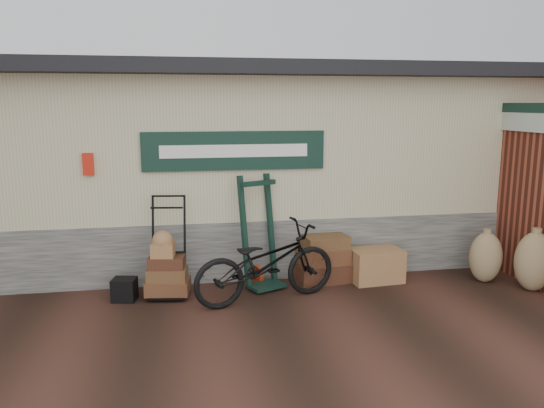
# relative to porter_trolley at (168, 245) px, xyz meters

# --- Properties ---
(ground) EXTENTS (80.00, 80.00, 0.00)m
(ground) POSITION_rel_porter_trolley_xyz_m (1.27, -0.63, -0.70)
(ground) COLOR black
(ground) RESTS_ON ground
(station_building) EXTENTS (14.40, 4.10, 3.20)m
(station_building) POSITION_rel_porter_trolley_xyz_m (1.26, 2.11, 0.92)
(station_building) COLOR #4C4C47
(station_building) RESTS_ON ground
(brick_outbuilding) EXTENTS (1.71, 4.51, 2.62)m
(brick_outbuilding) POSITION_rel_porter_trolley_xyz_m (5.96, 0.56, 0.60)
(brick_outbuilding) COLOR maroon
(brick_outbuilding) RESTS_ON ground
(porter_trolley) EXTENTS (0.77, 0.62, 1.40)m
(porter_trolley) POSITION_rel_porter_trolley_xyz_m (0.00, 0.00, 0.00)
(porter_trolley) COLOR black
(porter_trolley) RESTS_ON ground
(green_barrow) EXTENTS (0.73, 0.69, 1.61)m
(green_barrow) POSITION_rel_porter_trolley_xyz_m (1.29, 0.10, 0.11)
(green_barrow) COLOR black
(green_barrow) RESTS_ON ground
(suitcase_stack) EXTENTS (0.85, 0.59, 0.70)m
(suitcase_stack) POSITION_rel_porter_trolley_xyz_m (2.25, 0.15, -0.35)
(suitcase_stack) COLOR #3E2013
(suitcase_stack) RESTS_ON ground
(wicker_hamper) EXTENTS (0.79, 0.56, 0.49)m
(wicker_hamper) POSITION_rel_porter_trolley_xyz_m (3.02, 0.02, -0.45)
(wicker_hamper) COLOR olive
(wicker_hamper) RESTS_ON ground
(black_trunk) EXTENTS (0.35, 0.32, 0.31)m
(black_trunk) POSITION_rel_porter_trolley_xyz_m (-0.59, -0.15, -0.55)
(black_trunk) COLOR black
(black_trunk) RESTS_ON ground
(bicycle) EXTENTS (1.19, 2.12, 1.17)m
(bicycle) POSITION_rel_porter_trolley_xyz_m (1.28, -0.50, -0.11)
(bicycle) COLOR black
(bicycle) RESTS_ON ground
(burlap_sack_left) EXTENTS (0.56, 0.50, 0.76)m
(burlap_sack_left) POSITION_rel_porter_trolley_xyz_m (4.60, -0.31, -0.32)
(burlap_sack_left) COLOR olive
(burlap_sack_left) RESTS_ON ground
(burlap_sack_right) EXTENTS (0.66, 0.61, 0.85)m
(burlap_sack_right) POSITION_rel_porter_trolley_xyz_m (5.06, -0.77, -0.27)
(burlap_sack_right) COLOR olive
(burlap_sack_right) RESTS_ON ground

